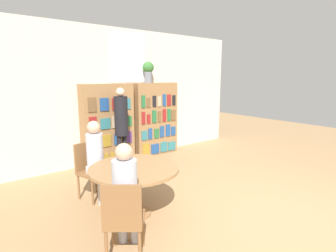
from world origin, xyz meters
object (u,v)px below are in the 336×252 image
at_px(bookshelf_right, 155,119).
at_px(bookshelf_left, 108,125).
at_px(flower_vase, 148,70).
at_px(chair_near_camera, 124,217).
at_px(seated_reader_left, 97,156).
at_px(seated_reader_right, 126,191).
at_px(reading_table, 134,175).
at_px(chair_left_side, 90,167).
at_px(librarian_standing, 121,121).

bearing_deg(bookshelf_right, bookshelf_left, -180.00).
xyz_separation_m(flower_vase, chair_near_camera, (-2.35, -3.05, -1.57)).
bearing_deg(seated_reader_left, seated_reader_right, 62.99).
relative_size(reading_table, chair_near_camera, 1.37).
distance_m(chair_left_side, seated_reader_left, 0.29).
relative_size(flower_vase, chair_near_camera, 0.55).
xyz_separation_m(reading_table, chair_left_side, (-0.28, 0.92, -0.09)).
bearing_deg(chair_left_side, librarian_standing, -156.62).
height_order(flower_vase, reading_table, flower_vase).
relative_size(reading_table, chair_left_side, 1.37).
xyz_separation_m(reading_table, seated_reader_left, (-0.22, 0.74, 0.13)).
bearing_deg(flower_vase, chair_near_camera, -127.60).
bearing_deg(flower_vase, chair_left_side, -146.14).
bearing_deg(chair_left_side, seated_reader_left, 90.00).
xyz_separation_m(bookshelf_right, seated_reader_right, (-2.43, -2.91, -0.17)).
bearing_deg(librarian_standing, reading_table, -112.89).
relative_size(bookshelf_left, chair_left_side, 1.98).
bearing_deg(seated_reader_right, chair_left_side, 120.02).
bearing_deg(librarian_standing, bookshelf_left, 97.53).
bearing_deg(chair_near_camera, chair_left_side, 117.00).
relative_size(bookshelf_right, chair_left_side, 1.98).
bearing_deg(reading_table, librarian_standing, 67.11).
bearing_deg(chair_left_side, chair_near_camera, 63.00).
relative_size(bookshelf_left, seated_reader_right, 1.42).
distance_m(bookshelf_right, librarian_standing, 1.32).
height_order(bookshelf_left, bookshelf_right, same).
xyz_separation_m(bookshelf_left, librarian_standing, (0.07, -0.50, 0.15)).
bearing_deg(flower_vase, bookshelf_right, -1.40).
distance_m(bookshelf_left, reading_table, 2.41).
bearing_deg(bookshelf_left, bookshelf_right, 0.00).
height_order(chair_left_side, seated_reader_right, seated_reader_right).
distance_m(bookshelf_right, chair_near_camera, 3.99).
bearing_deg(bookshelf_right, seated_reader_right, -129.94).
relative_size(chair_left_side, seated_reader_left, 0.71).
bearing_deg(chair_left_side, flower_vase, -162.92).
bearing_deg(librarian_standing, bookshelf_right, 22.50).
xyz_separation_m(bookshelf_left, seated_reader_right, (-1.16, -2.91, -0.17)).
height_order(bookshelf_left, reading_table, bookshelf_left).
distance_m(bookshelf_left, seated_reader_left, 1.80).
relative_size(chair_left_side, seated_reader_right, 0.72).
xyz_separation_m(flower_vase, seated_reader_right, (-2.24, -2.91, -1.36)).
distance_m(flower_vase, chair_left_side, 2.92).
xyz_separation_m(bookshelf_left, bookshelf_right, (1.28, 0.00, -0.00)).
relative_size(seated_reader_right, librarian_standing, 0.73).
distance_m(bookshelf_left, chair_near_camera, 3.32).
bearing_deg(reading_table, chair_left_side, 106.78).
xyz_separation_m(bookshelf_right, chair_near_camera, (-2.54, -3.05, -0.38)).
relative_size(flower_vase, librarian_standing, 0.29).
relative_size(chair_near_camera, librarian_standing, 0.53).
bearing_deg(bookshelf_right, reading_table, -130.64).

